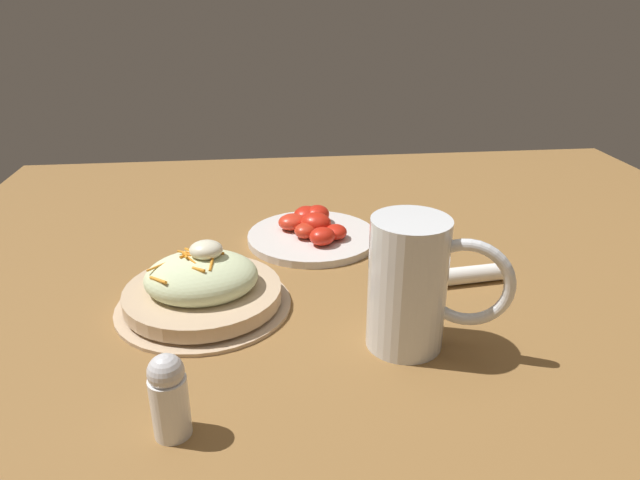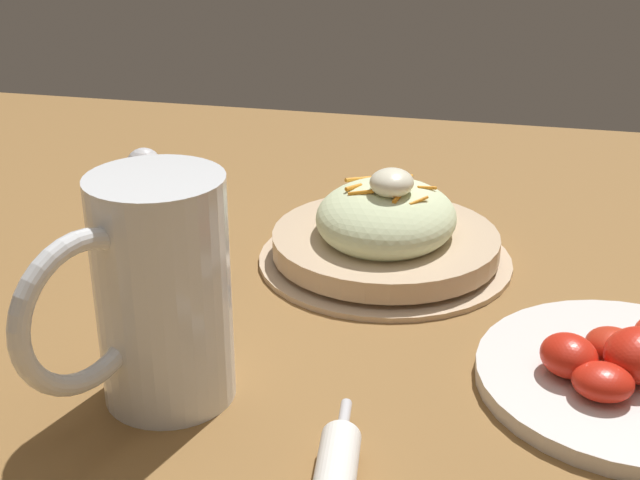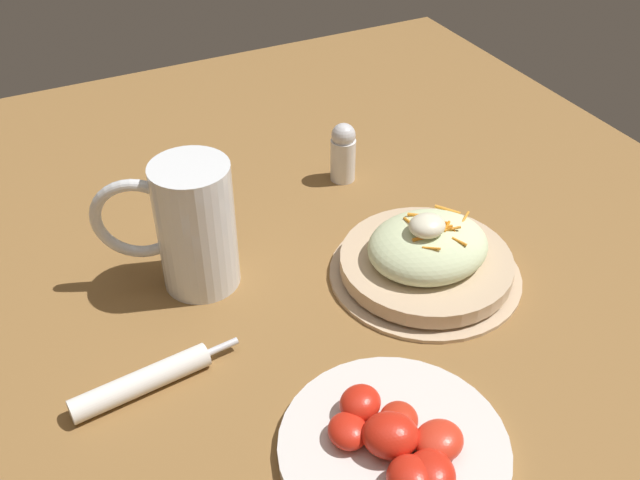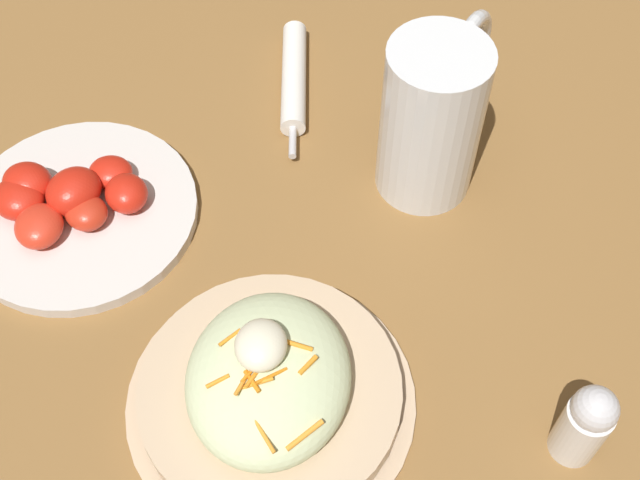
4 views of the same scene
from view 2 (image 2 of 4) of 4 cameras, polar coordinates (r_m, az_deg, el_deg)
The scene contains 5 objects.
ground_plane at distance 0.60m, azimuth -0.00°, elevation -11.10°, with size 1.43×1.43×0.00m, color olive.
salad_plate at distance 0.79m, azimuth 4.28°, elevation 0.41°, with size 0.23×0.23×0.09m.
beer_mug at distance 0.59m, azimuth -10.36°, elevation -4.17°, with size 0.16×0.10×0.16m.
tomato_plate at distance 0.65m, azimuth 19.97°, elevation -7.94°, with size 0.21×0.21×0.05m.
salt_shaker at distance 0.86m, azimuth -11.20°, elevation 3.10°, with size 0.04×0.04×0.09m.
Camera 2 is at (-0.48, -0.11, 0.34)m, focal length 49.33 mm.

